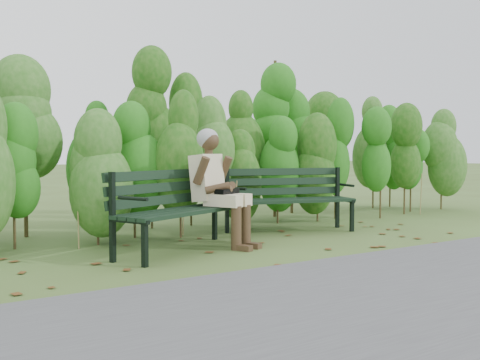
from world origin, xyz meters
TOP-DOWN VIEW (x-y plane):
  - ground at (0.00, 0.00)m, footprint 80.00×80.00m
  - footpath at (0.00, -2.20)m, footprint 60.00×2.50m
  - hedge_band at (0.00, 1.86)m, footprint 11.04×1.67m
  - leaf_litter at (0.14, 0.13)m, footprint 5.73×2.12m
  - bench_left at (-0.82, 0.34)m, footprint 1.86×1.23m
  - bench_right at (1.10, 0.85)m, footprint 1.80×0.98m
  - seated_woman at (-0.30, 0.36)m, footprint 0.65×0.86m

SIDE VIEW (x-z plane):
  - ground at x=0.00m, z-range 0.00..0.00m
  - leaf_litter at x=0.14m, z-range 0.00..0.01m
  - footpath at x=0.00m, z-range 0.00..0.01m
  - bench_right at x=1.10m, z-range 0.08..0.93m
  - bench_left at x=-0.82m, z-range 0.08..0.97m
  - seated_woman at x=-0.30m, z-range 0.08..1.43m
  - hedge_band at x=0.00m, z-range 0.05..2.47m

